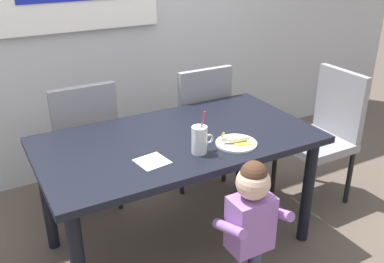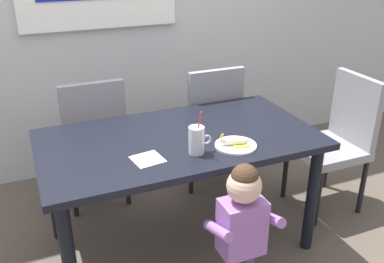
{
  "view_description": "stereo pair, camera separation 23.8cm",
  "coord_description": "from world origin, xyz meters",
  "px_view_note": "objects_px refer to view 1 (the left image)",
  "views": [
    {
      "loc": [
        -1.01,
        -1.98,
        1.79
      ],
      "look_at": [
        0.04,
        -0.09,
        0.81
      ],
      "focal_mm": 40.01,
      "sensor_mm": 36.0,
      "label": 1
    },
    {
      "loc": [
        -0.8,
        -2.08,
        1.79
      ],
      "look_at": [
        0.04,
        -0.09,
        0.81
      ],
      "focal_mm": 40.01,
      "sensor_mm": 36.0,
      "label": 2
    }
  ],
  "objects_px": {
    "dining_chair_left": "(83,141)",
    "milk_cup": "(200,141)",
    "dining_chair_far": "(325,129)",
    "dining_chair_right": "(197,119)",
    "peeled_banana": "(236,139)",
    "paper_napkin": "(152,161)",
    "toddler_standing": "(251,217)",
    "snack_plate": "(236,143)",
    "dining_table": "(178,152)"
  },
  "relations": [
    {
      "from": "toddler_standing",
      "to": "milk_cup",
      "type": "relative_size",
      "value": 3.37
    },
    {
      "from": "dining_table",
      "to": "peeled_banana",
      "type": "xyz_separation_m",
      "value": [
        0.24,
        -0.24,
        0.13
      ]
    },
    {
      "from": "dining_chair_far",
      "to": "dining_chair_left",
      "type": "bearing_deg",
      "value": -112.67
    },
    {
      "from": "dining_chair_left",
      "to": "dining_chair_right",
      "type": "height_order",
      "value": "same"
    },
    {
      "from": "milk_cup",
      "to": "dining_chair_right",
      "type": "bearing_deg",
      "value": 61.05
    },
    {
      "from": "peeled_banana",
      "to": "dining_table",
      "type": "bearing_deg",
      "value": 134.35
    },
    {
      "from": "dining_chair_right",
      "to": "dining_chair_left",
      "type": "bearing_deg",
      "value": -2.88
    },
    {
      "from": "dining_table",
      "to": "milk_cup",
      "type": "distance_m",
      "value": 0.28
    },
    {
      "from": "dining_chair_far",
      "to": "paper_napkin",
      "type": "height_order",
      "value": "dining_chair_far"
    },
    {
      "from": "snack_plate",
      "to": "dining_table",
      "type": "bearing_deg",
      "value": 134.78
    },
    {
      "from": "dining_table",
      "to": "peeled_banana",
      "type": "relative_size",
      "value": 9.07
    },
    {
      "from": "dining_table",
      "to": "snack_plate",
      "type": "relative_size",
      "value": 6.92
    },
    {
      "from": "dining_table",
      "to": "dining_chair_far",
      "type": "bearing_deg",
      "value": -0.06
    },
    {
      "from": "snack_plate",
      "to": "peeled_banana",
      "type": "height_order",
      "value": "peeled_banana"
    },
    {
      "from": "dining_table",
      "to": "toddler_standing",
      "type": "relative_size",
      "value": 1.9
    },
    {
      "from": "dining_table",
      "to": "paper_napkin",
      "type": "height_order",
      "value": "paper_napkin"
    },
    {
      "from": "dining_chair_left",
      "to": "peeled_banana",
      "type": "relative_size",
      "value": 5.47
    },
    {
      "from": "milk_cup",
      "to": "snack_plate",
      "type": "bearing_deg",
      "value": -3.06
    },
    {
      "from": "dining_chair_left",
      "to": "paper_napkin",
      "type": "relative_size",
      "value": 6.4
    },
    {
      "from": "peeled_banana",
      "to": "milk_cup",
      "type": "bearing_deg",
      "value": 176.79
    },
    {
      "from": "dining_chair_far",
      "to": "peeled_banana",
      "type": "height_order",
      "value": "dining_chair_far"
    },
    {
      "from": "toddler_standing",
      "to": "snack_plate",
      "type": "height_order",
      "value": "toddler_standing"
    },
    {
      "from": "dining_chair_left",
      "to": "dining_chair_far",
      "type": "relative_size",
      "value": 1.0
    },
    {
      "from": "toddler_standing",
      "to": "paper_napkin",
      "type": "bearing_deg",
      "value": 132.45
    },
    {
      "from": "toddler_standing",
      "to": "paper_napkin",
      "type": "relative_size",
      "value": 5.59
    },
    {
      "from": "dining_chair_left",
      "to": "milk_cup",
      "type": "height_order",
      "value": "milk_cup"
    },
    {
      "from": "dining_table",
      "to": "milk_cup",
      "type": "xyz_separation_m",
      "value": [
        0.01,
        -0.23,
        0.16
      ]
    },
    {
      "from": "dining_chair_left",
      "to": "paper_napkin",
      "type": "xyz_separation_m",
      "value": [
        0.13,
        -0.85,
        0.21
      ]
    },
    {
      "from": "dining_table",
      "to": "peeled_banana",
      "type": "distance_m",
      "value": 0.36
    },
    {
      "from": "dining_table",
      "to": "dining_chair_far",
      "type": "relative_size",
      "value": 1.66
    },
    {
      "from": "snack_plate",
      "to": "peeled_banana",
      "type": "distance_m",
      "value": 0.03
    },
    {
      "from": "milk_cup",
      "to": "peeled_banana",
      "type": "bearing_deg",
      "value": -3.21
    },
    {
      "from": "dining_chair_far",
      "to": "snack_plate",
      "type": "bearing_deg",
      "value": -75.79
    },
    {
      "from": "dining_chair_far",
      "to": "toddler_standing",
      "type": "relative_size",
      "value": 1.15
    },
    {
      "from": "milk_cup",
      "to": "snack_plate",
      "type": "relative_size",
      "value": 1.08
    },
    {
      "from": "dining_chair_far",
      "to": "milk_cup",
      "type": "distance_m",
      "value": 1.23
    },
    {
      "from": "dining_chair_far",
      "to": "peeled_banana",
      "type": "distance_m",
      "value": 1.01
    },
    {
      "from": "dining_chair_left",
      "to": "snack_plate",
      "type": "distance_m",
      "value": 1.11
    },
    {
      "from": "dining_chair_right",
      "to": "milk_cup",
      "type": "distance_m",
      "value": 1.0
    },
    {
      "from": "dining_table",
      "to": "peeled_banana",
      "type": "height_order",
      "value": "peeled_banana"
    },
    {
      "from": "dining_chair_right",
      "to": "milk_cup",
      "type": "relative_size",
      "value": 3.86
    },
    {
      "from": "dining_chair_far",
      "to": "toddler_standing",
      "type": "xyz_separation_m",
      "value": [
        -1.08,
        -0.59,
        -0.02
      ]
    },
    {
      "from": "dining_chair_far",
      "to": "toddler_standing",
      "type": "bearing_deg",
      "value": -61.61
    },
    {
      "from": "milk_cup",
      "to": "dining_chair_far",
      "type": "bearing_deg",
      "value": 10.95
    },
    {
      "from": "dining_table",
      "to": "snack_plate",
      "type": "height_order",
      "value": "snack_plate"
    },
    {
      "from": "dining_chair_right",
      "to": "dining_chair_far",
      "type": "xyz_separation_m",
      "value": [
        0.71,
        -0.61,
        0.0
      ]
    },
    {
      "from": "toddler_standing",
      "to": "dining_chair_left",
      "type": "bearing_deg",
      "value": 111.45
    },
    {
      "from": "peeled_banana",
      "to": "toddler_standing",
      "type": "bearing_deg",
      "value": -111.29
    },
    {
      "from": "dining_table",
      "to": "dining_chair_left",
      "type": "bearing_deg",
      "value": 120.58
    },
    {
      "from": "milk_cup",
      "to": "dining_chair_left",
      "type": "bearing_deg",
      "value": 114.21
    }
  ]
}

